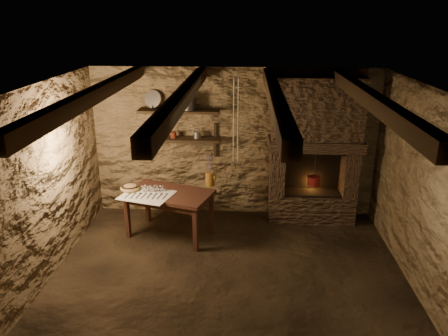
# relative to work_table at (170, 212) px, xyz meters

# --- Properties ---
(floor) EXTENTS (4.50, 4.50, 0.00)m
(floor) POSITION_rel_work_table_xyz_m (0.92, -1.11, -0.38)
(floor) COLOR black
(floor) RESTS_ON ground
(back_wall) EXTENTS (4.50, 0.04, 2.40)m
(back_wall) POSITION_rel_work_table_xyz_m (0.92, 0.89, 0.82)
(back_wall) COLOR brown
(back_wall) RESTS_ON floor
(front_wall) EXTENTS (4.50, 0.04, 2.40)m
(front_wall) POSITION_rel_work_table_xyz_m (0.92, -3.11, 0.82)
(front_wall) COLOR brown
(front_wall) RESTS_ON floor
(left_wall) EXTENTS (0.04, 4.00, 2.40)m
(left_wall) POSITION_rel_work_table_xyz_m (-1.33, -1.11, 0.82)
(left_wall) COLOR brown
(left_wall) RESTS_ON floor
(right_wall) EXTENTS (0.04, 4.00, 2.40)m
(right_wall) POSITION_rel_work_table_xyz_m (3.17, -1.11, 0.82)
(right_wall) COLOR brown
(right_wall) RESTS_ON floor
(ceiling) EXTENTS (4.50, 4.00, 0.04)m
(ceiling) POSITION_rel_work_table_xyz_m (0.92, -1.11, 2.02)
(ceiling) COLOR black
(ceiling) RESTS_ON back_wall
(beam_far_left) EXTENTS (0.14, 3.95, 0.16)m
(beam_far_left) POSITION_rel_work_table_xyz_m (-0.58, -1.11, 1.93)
(beam_far_left) COLOR black
(beam_far_left) RESTS_ON ceiling
(beam_mid_left) EXTENTS (0.14, 3.95, 0.16)m
(beam_mid_left) POSITION_rel_work_table_xyz_m (0.42, -1.11, 1.93)
(beam_mid_left) COLOR black
(beam_mid_left) RESTS_ON ceiling
(beam_mid_right) EXTENTS (0.14, 3.95, 0.16)m
(beam_mid_right) POSITION_rel_work_table_xyz_m (1.42, -1.11, 1.93)
(beam_mid_right) COLOR black
(beam_mid_right) RESTS_ON ceiling
(beam_far_right) EXTENTS (0.14, 3.95, 0.16)m
(beam_far_right) POSITION_rel_work_table_xyz_m (2.42, -1.11, 1.93)
(beam_far_right) COLOR black
(beam_far_right) RESTS_ON ceiling
(shelf_lower) EXTENTS (1.25, 0.30, 0.04)m
(shelf_lower) POSITION_rel_work_table_xyz_m (0.07, 0.73, 0.92)
(shelf_lower) COLOR black
(shelf_lower) RESTS_ON back_wall
(shelf_upper) EXTENTS (1.25, 0.30, 0.04)m
(shelf_upper) POSITION_rel_work_table_xyz_m (0.07, 0.73, 1.37)
(shelf_upper) COLOR black
(shelf_upper) RESTS_ON back_wall
(hearth) EXTENTS (1.43, 0.51, 2.30)m
(hearth) POSITION_rel_work_table_xyz_m (2.17, 0.66, 0.85)
(hearth) COLOR #38281C
(hearth) RESTS_ON floor
(work_table) EXTENTS (1.38, 1.04, 0.70)m
(work_table) POSITION_rel_work_table_xyz_m (0.00, 0.00, 0.00)
(work_table) COLOR #341A12
(work_table) RESTS_ON floor
(linen_cloth) EXTENTS (0.83, 0.74, 0.01)m
(linen_cloth) POSITION_rel_work_table_xyz_m (-0.29, -0.14, 0.33)
(linen_cloth) COLOR white
(linen_cloth) RESTS_ON work_table
(pewter_cutlery_row) EXTENTS (0.62, 0.38, 0.01)m
(pewter_cutlery_row) POSITION_rel_work_table_xyz_m (-0.29, -0.16, 0.34)
(pewter_cutlery_row) COLOR gray
(pewter_cutlery_row) RESTS_ON linen_cloth
(drinking_glasses) EXTENTS (0.23, 0.07, 0.09)m
(drinking_glasses) POSITION_rel_work_table_xyz_m (-0.27, -0.00, 0.38)
(drinking_glasses) COLOR silver
(drinking_glasses) RESTS_ON linen_cloth
(stoneware_jug) EXTENTS (0.18, 0.18, 0.49)m
(stoneware_jug) POSITION_rel_work_table_xyz_m (0.58, 0.30, 0.53)
(stoneware_jug) COLOR #915D1C
(stoneware_jug) RESTS_ON work_table
(wooden_bowl) EXTENTS (0.32, 0.32, 0.11)m
(wooden_bowl) POSITION_rel_work_table_xyz_m (-0.58, 0.04, 0.36)
(wooden_bowl) COLOR olive
(wooden_bowl) RESTS_ON work_table
(iron_stockpot) EXTENTS (0.29, 0.29, 0.18)m
(iron_stockpot) POSITION_rel_work_table_xyz_m (0.23, 0.73, 1.48)
(iron_stockpot) COLOR #302C2A
(iron_stockpot) RESTS_ON shelf_upper
(tin_pan) EXTENTS (0.30, 0.19, 0.28)m
(tin_pan) POSITION_rel_work_table_xyz_m (-0.34, 0.83, 1.53)
(tin_pan) COLOR #969591
(tin_pan) RESTS_ON shelf_upper
(small_kettle) EXTENTS (0.18, 0.16, 0.16)m
(small_kettle) POSITION_rel_work_table_xyz_m (0.35, 0.73, 0.99)
(small_kettle) COLOR #969591
(small_kettle) RESTS_ON shelf_lower
(rusty_tin) EXTENTS (0.10, 0.10, 0.09)m
(rusty_tin) POSITION_rel_work_table_xyz_m (-0.03, 0.73, 0.99)
(rusty_tin) COLOR #5D1E12
(rusty_tin) RESTS_ON shelf_lower
(red_pot) EXTENTS (0.22, 0.22, 0.54)m
(red_pot) POSITION_rel_work_table_xyz_m (2.19, 0.61, 0.32)
(red_pot) COLOR maroon
(red_pot) RESTS_ON hearth
(hanging_ropes) EXTENTS (0.08, 0.08, 1.20)m
(hanging_ropes) POSITION_rel_work_table_xyz_m (0.97, -0.06, 1.42)
(hanging_ropes) COLOR beige
(hanging_ropes) RESTS_ON ceiling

